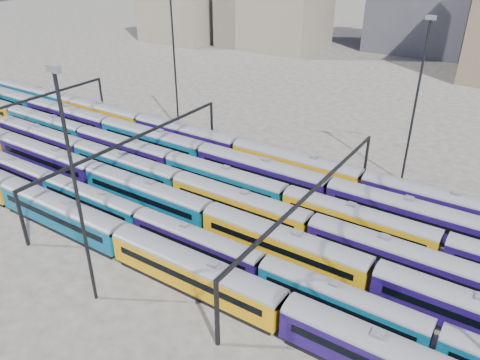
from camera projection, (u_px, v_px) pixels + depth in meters
The scene contains 14 objects.
ground at pixel (243, 221), 65.18m from camera, with size 500.00×500.00×0.00m, color #403B36.
rake_0 at pixel (285, 309), 45.69m from camera, with size 133.85×3.26×5.51m.
rake_1 at pixel (262, 267), 52.31m from camera, with size 111.87×2.73×4.58m.
rake_2 at pixel (146, 192), 66.57m from camera, with size 154.22×3.22×5.43m.
rake_3 at pixel (310, 226), 58.98m from camera, with size 129.11×3.15×5.31m.
rake_4 at pixel (171, 161), 75.99m from camera, with size 126.39×3.08×5.19m.
rake_5 at pixel (261, 169), 72.75m from camera, with size 159.02×3.32×5.61m.
rake_6 at pixel (237, 148), 80.30m from camera, with size 134.25×3.27×5.52m.
gantry_0 at pixel (16, 109), 86.27m from camera, with size 0.35×40.35×8.03m.
gantry_1 at pixel (134, 145), 71.72m from camera, with size 0.35×40.35×8.03m.
gantry_2 at pixel (312, 198), 57.17m from camera, with size 0.35×40.35×8.03m.
mast_1 at pixel (174, 60), 89.50m from camera, with size 1.40×0.50×25.60m.
mast_2 at pixel (75, 186), 44.82m from camera, with size 1.40×0.50×25.60m.
mast_3 at pixel (416, 98), 69.15m from camera, with size 1.40×0.50×25.60m.
Camera 1 is at (29.80, -46.26, 35.40)m, focal length 35.00 mm.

